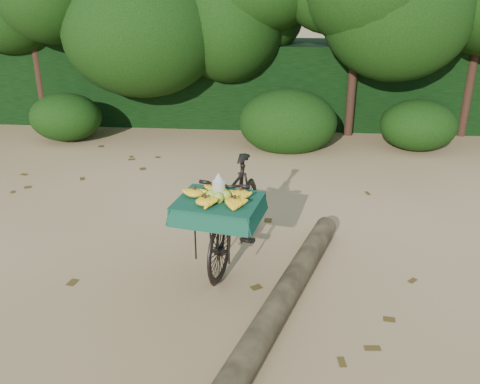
{
  "coord_description": "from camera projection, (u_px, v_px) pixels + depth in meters",
  "views": [
    {
      "loc": [
        1.43,
        -5.44,
        3.08
      ],
      "look_at": [
        0.97,
        -0.26,
        0.9
      ],
      "focal_mm": 38.0,
      "sensor_mm": 36.0,
      "label": 1
    }
  ],
  "objects": [
    {
      "name": "fallen_log",
      "position": [
        282.0,
        299.0,
        5.07
      ],
      "size": [
        1.35,
        3.47,
        0.26
      ],
      "primitive_type": "cylinder",
      "rotation": [
        1.57,
        0.0,
        -0.32
      ],
      "color": "brown",
      "rests_on": "ground"
    },
    {
      "name": "leaf_litter",
      "position": [
        175.0,
        224.0,
        6.9
      ],
      "size": [
        7.0,
        7.3,
        0.01
      ],
      "primitive_type": null,
      "color": "#483413",
      "rests_on": "ground"
    },
    {
      "name": "hedge_backdrop",
      "position": [
        224.0,
        82.0,
        11.74
      ],
      "size": [
        26.0,
        1.8,
        1.8
      ],
      "primitive_type": "cube",
      "color": "black",
      "rests_on": "ground"
    },
    {
      "name": "vendor_bicycle",
      "position": [
        235.0,
        211.0,
        5.88
      ],
      "size": [
        1.05,
        2.02,
        1.18
      ],
      "rotation": [
        0.0,
        0.0,
        -0.19
      ],
      "color": "black",
      "rests_on": "ground"
    },
    {
      "name": "ground",
      "position": [
        165.0,
        248.0,
        6.3
      ],
      "size": [
        80.0,
        80.0,
        0.0
      ],
      "primitive_type": "plane",
      "color": "tan",
      "rests_on": "ground"
    },
    {
      "name": "tree_row",
      "position": [
        188.0,
        35.0,
        10.63
      ],
      "size": [
        14.5,
        2.0,
        4.0
      ],
      "primitive_type": null,
      "color": "black",
      "rests_on": "ground"
    },
    {
      "name": "bush_clumps",
      "position": [
        237.0,
        124.0,
        10.04
      ],
      "size": [
        8.8,
        1.7,
        0.9
      ],
      "primitive_type": null,
      "color": "black",
      "rests_on": "ground"
    }
  ]
}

